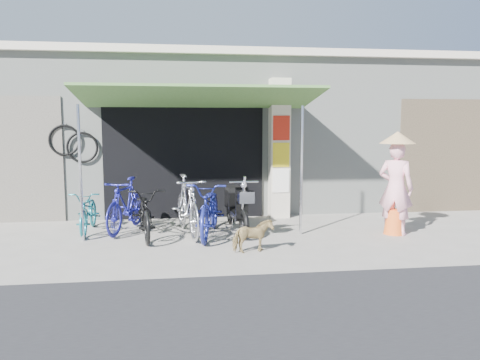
{
  "coord_description": "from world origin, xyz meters",
  "views": [
    {
      "loc": [
        -1.34,
        -7.52,
        2.01
      ],
      "look_at": [
        -0.2,
        1.0,
        1.0
      ],
      "focal_mm": 35.0,
      "sensor_mm": 36.0,
      "label": 1
    }
  ],
  "objects": [
    {
      "name": "nun",
      "position": [
        2.63,
        0.54,
        0.93
      ],
      "size": [
        0.74,
        0.72,
        1.9
      ],
      "rotation": [
        0.0,
        0.0,
        2.45
      ],
      "color": "#FDAABA",
      "rests_on": "ground"
    },
    {
      "name": "bike_navy",
      "position": [
        -0.76,
        0.82,
        0.51
      ],
      "size": [
        1.05,
        2.03,
        1.02
      ],
      "primitive_type": "imported",
      "rotation": [
        0.0,
        0.0,
        -0.2
      ],
      "color": "navy",
      "rests_on": "ground"
    },
    {
      "name": "bike_black",
      "position": [
        -1.93,
        0.88,
        0.46
      ],
      "size": [
        0.87,
        1.84,
        0.93
      ],
      "primitive_type": "imported",
      "rotation": [
        0.0,
        0.0,
        0.15
      ],
      "color": "black",
      "rests_on": "ground"
    },
    {
      "name": "bike_teal",
      "position": [
        -3.01,
        1.43,
        0.4
      ],
      "size": [
        0.55,
        1.53,
        0.8
      ],
      "primitive_type": "imported",
      "rotation": [
        0.0,
        0.0,
        0.01
      ],
      "color": "#1A6C76",
      "rests_on": "ground"
    },
    {
      "name": "bicycle_shop",
      "position": [
        -0.0,
        5.09,
        1.83
      ],
      "size": [
        12.3,
        5.3,
        3.66
      ],
      "color": "#A9AFA6",
      "rests_on": "ground"
    },
    {
      "name": "awning",
      "position": [
        -0.9,
        1.63,
        2.51
      ],
      "size": [
        4.6,
        1.88,
        2.72
      ],
      "color": "#437132",
      "rests_on": "ground"
    },
    {
      "name": "street_dog",
      "position": [
        -0.18,
        -0.38,
        0.27
      ],
      "size": [
        0.68,
        0.41,
        0.53
      ],
      "primitive_type": "imported",
      "rotation": [
        0.0,
        0.0,
        1.78
      ],
      "color": "tan",
      "rests_on": "ground"
    },
    {
      "name": "moped",
      "position": [
        -0.25,
        1.18,
        0.47
      ],
      "size": [
        0.52,
        1.84,
        1.04
      ],
      "rotation": [
        0.0,
        0.0,
        0.07
      ],
      "color": "black",
      "rests_on": "ground"
    },
    {
      "name": "bike_silver",
      "position": [
        -1.17,
        0.98,
        0.55
      ],
      "size": [
        0.84,
        1.9,
        1.1
      ],
      "primitive_type": "imported",
      "rotation": [
        0.0,
        0.0,
        0.18
      ],
      "color": "#B5B6BA",
      "rests_on": "ground"
    },
    {
      "name": "shop_pillar",
      "position": [
        0.85,
        2.45,
        1.5
      ],
      "size": [
        0.42,
        0.44,
        3.0
      ],
      "color": "beige",
      "rests_on": "ground"
    },
    {
      "name": "neighbour_right",
      "position": [
        5.0,
        2.59,
        1.3
      ],
      "size": [
        2.6,
        0.06,
        2.6
      ],
      "primitive_type": "cube",
      "color": "brown",
      "rests_on": "ground"
    },
    {
      "name": "ground",
      "position": [
        0.0,
        0.0,
        0.0
      ],
      "size": [
        80.0,
        80.0,
        0.0
      ],
      "primitive_type": "plane",
      "color": "gray",
      "rests_on": "ground"
    },
    {
      "name": "bike_blue",
      "position": [
        -2.33,
        1.42,
        0.51
      ],
      "size": [
        0.97,
        1.76,
        1.02
      ],
      "primitive_type": "imported",
      "rotation": [
        0.0,
        0.0,
        -0.31
      ],
      "color": "#202196",
      "rests_on": "ground"
    }
  ]
}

